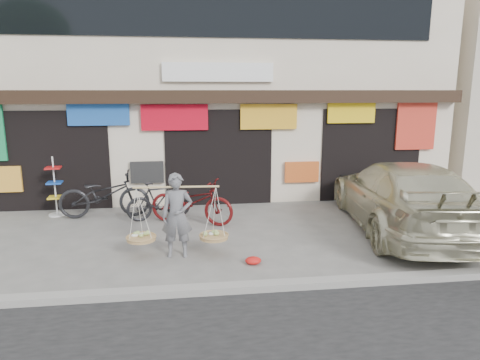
{
  "coord_description": "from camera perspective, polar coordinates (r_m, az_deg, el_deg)",
  "views": [
    {
      "loc": [
        -0.93,
        -8.42,
        3.23
      ],
      "look_at": [
        0.27,
        0.9,
        1.25
      ],
      "focal_mm": 32.0,
      "sensor_mm": 36.0,
      "label": 1
    }
  ],
  "objects": [
    {
      "name": "red_bag",
      "position": [
        8.22,
        1.77,
        -10.68
      ],
      "size": [
        0.31,
        0.25,
        0.14
      ],
      "primitive_type": "ellipsoid",
      "color": "red",
      "rests_on": "ground"
    },
    {
      "name": "display_rack",
      "position": [
        12.11,
        -23.4,
        -1.47
      ],
      "size": [
        0.43,
        0.43,
        1.56
      ],
      "rotation": [
        0.0,
        0.0,
        0.1
      ],
      "color": "silver",
      "rests_on": "ground"
    },
    {
      "name": "kerb",
      "position": [
        7.22,
        0.85,
        -14.11
      ],
      "size": [
        70.0,
        0.25,
        0.12
      ],
      "primitive_type": "cube",
      "color": "gray",
      "rests_on": "ground"
    },
    {
      "name": "bike_2",
      "position": [
        10.52,
        -6.48,
        -2.87
      ],
      "size": [
        2.25,
        1.51,
        1.12
      ],
      "primitive_type": "imported",
      "rotation": [
        0.0,
        0.0,
        1.17
      ],
      "color": "#580F0F",
      "rests_on": "ground"
    },
    {
      "name": "bike_0",
      "position": [
        11.52,
        -17.65,
        -1.87
      ],
      "size": [
        2.29,
        0.88,
        1.19
      ],
      "primitive_type": "imported",
      "rotation": [
        0.0,
        0.0,
        1.61
      ],
      "color": "black",
      "rests_on": "ground"
    },
    {
      "name": "street_vendor",
      "position": [
        8.46,
        -8.37,
        -5.11
      ],
      "size": [
        1.98,
        0.64,
        1.67
      ],
      "rotation": [
        0.0,
        0.0,
        -0.06
      ],
      "color": "slate",
      "rests_on": "ground"
    },
    {
      "name": "ground",
      "position": [
        9.07,
        -0.96,
        -8.94
      ],
      "size": [
        70.0,
        70.0,
        0.0
      ],
      "primitive_type": "plane",
      "color": "slate",
      "rests_on": "ground"
    },
    {
      "name": "bike_1",
      "position": [
        10.99,
        -10.75,
        -2.73
      ],
      "size": [
        1.69,
        0.86,
        0.98
      ],
      "primitive_type": "imported",
      "rotation": [
        0.0,
        0.0,
        1.83
      ],
      "color": "black",
      "rests_on": "ground"
    },
    {
      "name": "suv",
      "position": [
        10.66,
        20.79,
        -1.99
      ],
      "size": [
        3.04,
        5.86,
        1.63
      ],
      "rotation": [
        0.0,
        0.0,
        3.0
      ],
      "color": "beige",
      "rests_on": "ground"
    },
    {
      "name": "shophouse_block",
      "position": [
        14.87,
        -3.82,
        12.73
      ],
      "size": [
        14.0,
        6.32,
        7.0
      ],
      "color": "beige",
      "rests_on": "ground"
    }
  ]
}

